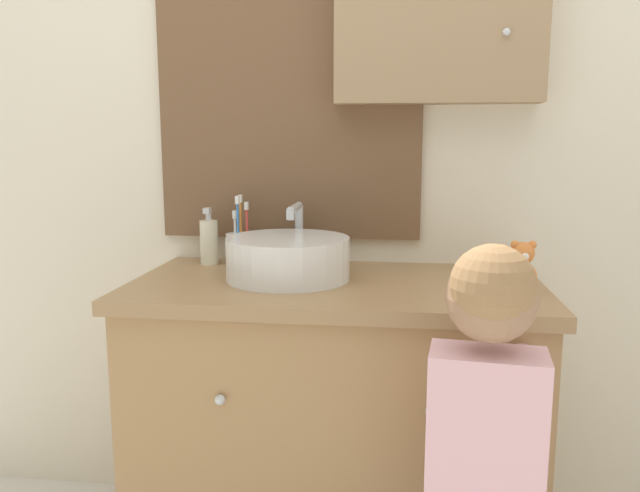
{
  "coord_description": "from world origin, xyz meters",
  "views": [
    {
      "loc": [
        0.16,
        -1.24,
        1.15
      ],
      "look_at": [
        -0.03,
        0.28,
        0.89
      ],
      "focal_mm": 35.0,
      "sensor_mm": 36.0,
      "label": 1
    }
  ],
  "objects_px": {
    "teddy_bear": "(522,269)",
    "sink_basin": "(289,257)",
    "soap_dispenser": "(209,241)",
    "toothbrush_holder": "(240,247)",
    "child_figure": "(485,455)"
  },
  "relations": [
    {
      "from": "teddy_bear",
      "to": "sink_basin",
      "type": "bearing_deg",
      "value": 170.5
    },
    {
      "from": "sink_basin",
      "to": "teddy_bear",
      "type": "height_order",
      "value": "sink_basin"
    },
    {
      "from": "soap_dispenser",
      "to": "toothbrush_holder",
      "type": "bearing_deg",
      "value": 1.4
    },
    {
      "from": "sink_basin",
      "to": "toothbrush_holder",
      "type": "distance_m",
      "value": 0.24
    },
    {
      "from": "sink_basin",
      "to": "teddy_bear",
      "type": "bearing_deg",
      "value": -9.5
    },
    {
      "from": "child_figure",
      "to": "teddy_bear",
      "type": "xyz_separation_m",
      "value": [
        0.12,
        0.38,
        0.28
      ]
    },
    {
      "from": "sink_basin",
      "to": "soap_dispenser",
      "type": "distance_m",
      "value": 0.31
    },
    {
      "from": "sink_basin",
      "to": "teddy_bear",
      "type": "relative_size",
      "value": 2.96
    },
    {
      "from": "soap_dispenser",
      "to": "child_figure",
      "type": "relative_size",
      "value": 0.17
    },
    {
      "from": "toothbrush_holder",
      "to": "sink_basin",
      "type": "bearing_deg",
      "value": -43.84
    },
    {
      "from": "sink_basin",
      "to": "child_figure",
      "type": "height_order",
      "value": "sink_basin"
    },
    {
      "from": "toothbrush_holder",
      "to": "soap_dispenser",
      "type": "xyz_separation_m",
      "value": [
        -0.09,
        -0.0,
        0.02
      ]
    },
    {
      "from": "sink_basin",
      "to": "toothbrush_holder",
      "type": "height_order",
      "value": "toothbrush_holder"
    },
    {
      "from": "soap_dispenser",
      "to": "teddy_bear",
      "type": "xyz_separation_m",
      "value": [
        0.84,
        -0.26,
        -0.01
      ]
    },
    {
      "from": "child_figure",
      "to": "teddy_bear",
      "type": "bearing_deg",
      "value": 72.08
    }
  ]
}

